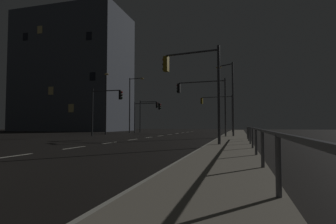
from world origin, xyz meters
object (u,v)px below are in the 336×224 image
Objects in this scene: traffic_light_mid_right at (147,111)px; building_distant at (74,73)px; street_lamp_mid_block at (132,100)px; street_lamp_corner at (106,98)px; traffic_light_mid_left at (203,95)px; traffic_light_near_right at (194,77)px; street_lamp_across_street at (230,92)px; traffic_light_far_right at (148,110)px; traffic_light_near_left at (218,106)px; traffic_light_far_left at (105,103)px.

building_distant reaches higher than traffic_light_mid_right.
street_lamp_corner is (-0.50, -7.01, -0.43)m from street_lamp_mid_block.
traffic_light_mid_left is 0.23× the size of building_distant.
traffic_light_near_right is 11.52m from street_lamp_across_street.
traffic_light_far_right is 0.72× the size of street_lamp_across_street.
traffic_light_near_right is at bearing -88.57° from traffic_light_near_left.
street_lamp_corner is at bearing -97.96° from traffic_light_far_right.
traffic_light_far_left is 14.92m from traffic_light_far_right.
street_lamp_mid_block is 22.13m from building_distant.
traffic_light_mid_left is 2.75m from street_lamp_across_street.
traffic_light_mid_left is (-0.16, -16.12, -0.10)m from traffic_light_near_left.
traffic_light_far_left is at bearing -48.48° from building_distant.
traffic_light_near_left is 0.78× the size of street_lamp_across_street.
street_lamp_mid_block reaches higher than traffic_light_near_left.
traffic_light_mid_right is 12.58m from traffic_light_far_left.
traffic_light_far_right is 0.22× the size of building_distant.
traffic_light_far_right is (-0.39, 14.92, 0.00)m from traffic_light_far_left.
traffic_light_mid_right is 0.58× the size of street_lamp_mid_block.
street_lamp_mid_block reaches higher than traffic_light_mid_left.
traffic_light_near_right is at bearing -46.43° from street_lamp_corner.
street_lamp_corner is (-12.71, 3.83, 0.41)m from traffic_light_mid_left.
traffic_light_near_right is 0.74× the size of street_lamp_corner.
traffic_light_mid_left is (10.52, -12.69, 0.70)m from traffic_light_mid_right.
building_distant reaches higher than street_lamp_corner.
street_lamp_across_street reaches higher than traffic_light_mid_left.
street_lamp_mid_block is (-12.22, 10.84, 0.84)m from traffic_light_mid_left.
traffic_light_near_right is (0.66, -26.53, -0.12)m from traffic_light_near_left.
street_lamp_corner is (-2.20, -8.86, 1.11)m from traffic_light_mid_right.
traffic_light_mid_right is 2.44m from traffic_light_far_right.
traffic_light_mid_left is 10.77m from traffic_light_far_left.
traffic_light_mid_left is 10.43m from traffic_light_near_right.
traffic_light_near_left is at bearing 55.71° from traffic_light_far_left.
street_lamp_across_street reaches higher than traffic_light_far_right.
traffic_light_far_right is (-0.63, 2.34, 0.24)m from traffic_light_mid_right.
traffic_light_near_left is 17.81m from street_lamp_corner.
building_distant is at bearing 148.22° from street_lamp_mid_block.
building_distant is at bearing 131.52° from traffic_light_far_left.
traffic_light_far_left is 0.71× the size of street_lamp_across_street.
traffic_light_far_left is 15.65m from traffic_light_near_right.
street_lamp_across_street is at bearing 21.27° from traffic_light_mid_left.
traffic_light_mid_right is at bearing 129.65° from traffic_light_mid_left.
traffic_light_far_left is (-0.24, -12.57, 0.24)m from traffic_light_mid_right.
street_lamp_mid_block is (-1.07, -4.19, 1.30)m from traffic_light_far_right.
traffic_light_near_left is 1.02× the size of traffic_light_mid_left.
traffic_light_near_left is 16.13m from traffic_light_mid_left.
traffic_light_near_right is at bearing -98.56° from street_lamp_across_street.
traffic_light_mid_left is 1.06× the size of traffic_light_far_right.
traffic_light_near_right is 19.64m from street_lamp_corner.
traffic_light_far_right is at bearing 82.04° from street_lamp_corner.
street_lamp_across_street is at bearing -81.09° from traffic_light_near_left.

